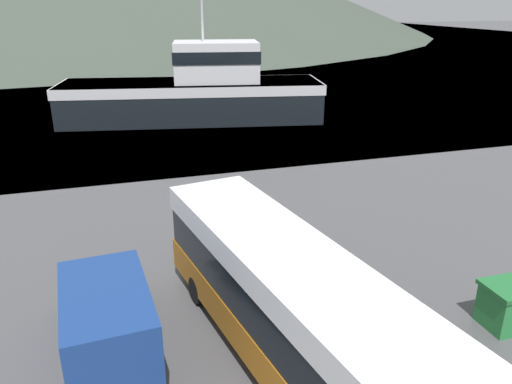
# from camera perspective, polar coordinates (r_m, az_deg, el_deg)

# --- Properties ---
(water_surface) EXTENTS (240.00, 240.00, 0.00)m
(water_surface) POSITION_cam_1_polar(r_m,az_deg,el_deg) (146.59, -16.00, 16.75)
(water_surface) COLOR #3D5160
(water_surface) RESTS_ON ground
(tour_bus) EXTENTS (4.78, 13.10, 3.40)m
(tour_bus) POSITION_cam_1_polar(r_m,az_deg,el_deg) (12.84, 5.25, -13.87)
(tour_bus) COLOR #B26614
(tour_bus) RESTS_ON ground
(delivery_van) EXTENTS (2.55, 5.76, 2.44)m
(delivery_van) POSITION_cam_1_polar(r_m,az_deg,el_deg) (14.36, -16.70, -13.57)
(delivery_van) COLOR navy
(delivery_van) RESTS_ON ground
(fishing_boat) EXTENTS (21.53, 9.79, 11.88)m
(fishing_boat) POSITION_cam_1_polar(r_m,az_deg,el_deg) (41.44, -6.83, 11.40)
(fishing_boat) COLOR black
(fishing_boat) RESTS_ON water_surface
(storage_bin) EXTENTS (1.49, 1.29, 1.38)m
(storage_bin) POSITION_cam_1_polar(r_m,az_deg,el_deg) (17.06, 26.83, -11.48)
(storage_bin) COLOR #287F3D
(storage_bin) RESTS_ON ground
(small_boat) EXTENTS (5.81, 4.87, 0.83)m
(small_boat) POSITION_cam_1_polar(r_m,az_deg,el_deg) (54.78, -2.16, 11.83)
(small_boat) COLOR maroon
(small_boat) RESTS_ON water_surface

